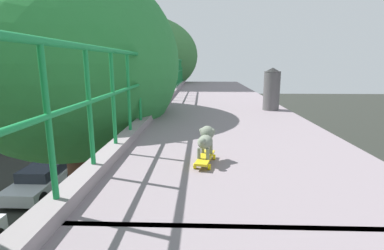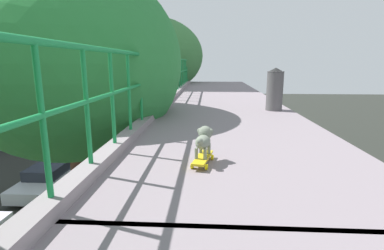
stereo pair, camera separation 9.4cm
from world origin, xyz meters
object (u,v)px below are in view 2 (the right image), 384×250
(car_silver_sixth, at_px, (47,179))
(litter_bin, at_px, (275,89))
(car_green_fifth, at_px, (87,203))
(city_bus, at_px, (114,114))
(toy_skateboard, at_px, (203,158))
(small_dog, at_px, (204,139))

(car_silver_sixth, bearing_deg, litter_bin, -34.57)
(car_green_fifth, relative_size, city_bus, 0.37)
(toy_skateboard, height_order, litter_bin, litter_bin)
(car_silver_sixth, xyz_separation_m, toy_skateboard, (8.18, -10.42, 4.79))
(toy_skateboard, relative_size, small_dog, 1.29)
(car_silver_sixth, relative_size, small_dog, 10.26)
(city_bus, xyz_separation_m, toy_skateboard, (8.54, -22.36, 3.55))
(car_green_fifth, relative_size, small_dog, 9.50)
(car_green_fifth, distance_m, city_bus, 14.93)
(city_bus, height_order, litter_bin, litter_bin)
(toy_skateboard, distance_m, small_dog, 0.21)
(car_silver_sixth, distance_m, toy_skateboard, 14.08)
(car_silver_sixth, xyz_separation_m, small_dog, (8.19, -10.36, 4.99))
(litter_bin, bearing_deg, car_silver_sixth, 145.43)
(car_green_fifth, xyz_separation_m, small_dog, (5.02, -7.84, 4.97))
(small_dog, bearing_deg, litter_bin, 67.08)
(small_dog, height_order, litter_bin, litter_bin)
(car_green_fifth, height_order, small_dog, small_dog)
(city_bus, xyz_separation_m, litter_bin, (10.09, -18.64, 3.98))
(car_green_fifth, relative_size, litter_bin, 3.95)
(litter_bin, bearing_deg, city_bus, 118.43)
(city_bus, distance_m, litter_bin, 21.57)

